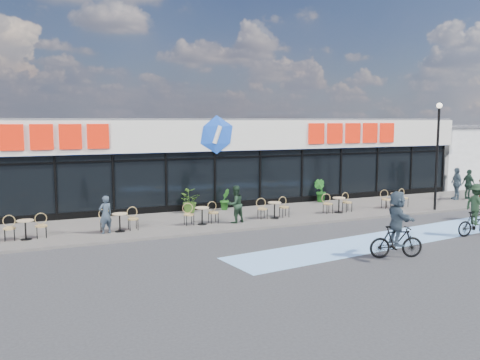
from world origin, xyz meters
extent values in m
plane|color=#28282B|center=(0.00, 0.00, 0.00)|extent=(120.00, 120.00, 0.00)
cube|color=#4F4C46|center=(0.00, 4.50, 0.05)|extent=(44.00, 5.00, 0.10)
cube|color=#71A1D6|center=(4.00, -1.50, 0.01)|extent=(14.17, 4.13, 0.01)
cube|color=black|center=(0.00, 10.00, 1.50)|extent=(30.00, 6.00, 3.00)
cube|color=beige|center=(0.00, 9.85, 3.75)|extent=(30.60, 6.30, 1.50)
cube|color=#47474C|center=(0.00, 10.00, 4.55)|extent=(30.60, 6.30, 0.10)
cube|color=navy|center=(0.00, 6.96, 3.05)|extent=(30.60, 0.08, 0.18)
cube|color=black|center=(0.00, 6.97, 2.65)|extent=(30.00, 0.06, 0.08)
cube|color=black|center=(0.00, 6.98, 0.20)|extent=(30.00, 0.10, 0.40)
cube|color=red|center=(-8.00, 6.70, 3.80)|extent=(5.63, 0.18, 1.10)
cube|color=red|center=(8.00, 6.70, 3.80)|extent=(5.63, 0.18, 1.10)
ellipsoid|color=#1745B8|center=(0.00, 6.70, 3.80)|extent=(1.90, 0.24, 1.90)
cylinder|color=black|center=(-7.50, 6.97, 1.50)|extent=(0.10, 0.10, 3.00)
cylinder|color=black|center=(-5.00, 6.97, 1.50)|extent=(0.10, 0.10, 3.00)
cylinder|color=black|center=(-2.50, 6.97, 1.50)|extent=(0.10, 0.10, 3.00)
cylinder|color=black|center=(0.00, 6.97, 1.50)|extent=(0.10, 0.10, 3.00)
cylinder|color=black|center=(2.50, 6.97, 1.50)|extent=(0.10, 0.10, 3.00)
cylinder|color=black|center=(5.00, 6.97, 1.50)|extent=(0.10, 0.10, 3.00)
cylinder|color=black|center=(7.50, 6.97, 1.50)|extent=(0.10, 0.10, 3.00)
cylinder|color=black|center=(10.00, 6.97, 1.50)|extent=(0.10, 0.10, 3.00)
cylinder|color=black|center=(12.50, 6.97, 1.50)|extent=(0.10, 0.10, 3.00)
cylinder|color=black|center=(15.00, 6.97, 1.50)|extent=(0.10, 0.10, 3.00)
cube|color=silver|center=(20.50, 11.00, 2.00)|extent=(9.00, 7.00, 4.00)
cube|color=#47474C|center=(20.50, 11.00, 4.05)|extent=(9.20, 7.20, 0.12)
cylinder|color=black|center=(9.86, 2.30, 2.61)|extent=(0.12, 0.12, 5.01)
sphere|color=#FFF2CC|center=(9.86, 2.30, 5.21)|extent=(0.28, 0.28, 0.28)
cylinder|color=tan|center=(-8.82, 3.50, 0.82)|extent=(0.60, 0.60, 0.04)
cylinder|color=black|center=(-8.82, 3.50, 0.47)|extent=(0.06, 0.06, 0.70)
cylinder|color=black|center=(-8.82, 3.50, 0.11)|extent=(0.40, 0.40, 0.02)
cylinder|color=tan|center=(-5.36, 3.50, 0.82)|extent=(0.60, 0.60, 0.04)
cylinder|color=black|center=(-5.36, 3.50, 0.47)|extent=(0.06, 0.06, 0.70)
cylinder|color=black|center=(-5.36, 3.50, 0.11)|extent=(0.40, 0.40, 0.02)
cylinder|color=tan|center=(-1.90, 3.50, 0.82)|extent=(0.60, 0.60, 0.04)
cylinder|color=black|center=(-1.90, 3.50, 0.47)|extent=(0.06, 0.06, 0.70)
cylinder|color=black|center=(-1.90, 3.50, 0.11)|extent=(0.40, 0.40, 0.02)
cylinder|color=tan|center=(1.56, 3.50, 0.82)|extent=(0.60, 0.60, 0.04)
cylinder|color=black|center=(1.56, 3.50, 0.47)|extent=(0.06, 0.06, 0.70)
cylinder|color=black|center=(1.56, 3.50, 0.11)|extent=(0.40, 0.40, 0.02)
cylinder|color=tan|center=(5.02, 3.50, 0.82)|extent=(0.60, 0.60, 0.04)
cylinder|color=black|center=(5.02, 3.50, 0.47)|extent=(0.06, 0.06, 0.70)
cylinder|color=black|center=(5.02, 3.50, 0.11)|extent=(0.40, 0.40, 0.02)
cylinder|color=tan|center=(8.47, 3.50, 0.82)|extent=(0.60, 0.60, 0.04)
cylinder|color=black|center=(8.47, 3.50, 0.47)|extent=(0.06, 0.06, 0.70)
cylinder|color=black|center=(8.47, 3.50, 0.11)|extent=(0.40, 0.40, 0.02)
imported|color=#1D5217|center=(0.32, 6.48, 0.61)|extent=(0.69, 0.72, 1.02)
imported|color=#2D4F16|center=(-1.56, 6.47, 0.65)|extent=(1.29, 1.31, 1.11)
imported|color=#144413|center=(5.93, 6.62, 0.71)|extent=(0.78, 0.84, 1.22)
imported|color=#2C3845|center=(-5.93, 3.38, 0.85)|extent=(0.64, 0.53, 1.50)
imported|color=black|center=(-0.46, 3.28, 0.91)|extent=(0.92, 0.81, 1.62)
imported|color=#31414D|center=(13.37, 4.33, 1.00)|extent=(0.76, 1.14, 1.79)
imported|color=#192D22|center=(14.11, 4.14, 0.94)|extent=(0.54, 1.03, 1.68)
imported|color=black|center=(7.35, -2.38, 0.49)|extent=(1.66, 0.64, 0.97)
imported|color=black|center=(7.35, -2.38, 1.26)|extent=(0.71, 1.10, 1.61)
imported|color=black|center=(2.35, -3.67, 0.54)|extent=(1.86, 1.03, 1.08)
imported|color=#2F3D4A|center=(2.35, -3.67, 1.34)|extent=(1.01, 1.73, 1.78)
camera|label=1|loc=(-8.86, -16.60, 4.53)|focal=38.00mm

